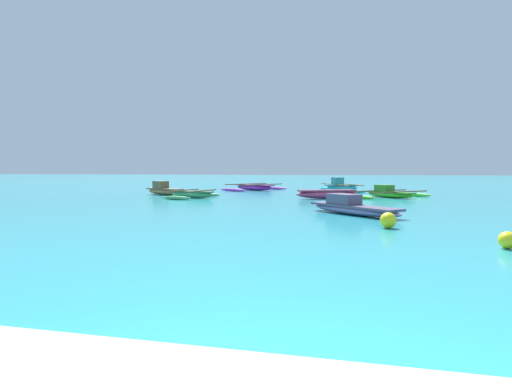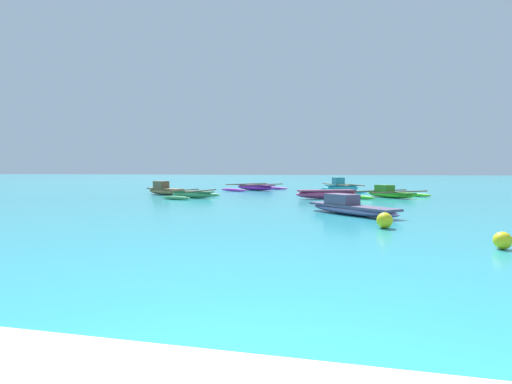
{
  "view_description": "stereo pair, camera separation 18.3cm",
  "coord_description": "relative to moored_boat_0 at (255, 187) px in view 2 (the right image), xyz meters",
  "views": [
    {
      "loc": [
        0.07,
        -1.93,
        1.52
      ],
      "look_at": [
        -4.95,
        20.49,
        0.25
      ],
      "focal_mm": 28.0,
      "sensor_mm": 36.0,
      "label": 1
    },
    {
      "loc": [
        0.25,
        -1.89,
        1.52
      ],
      "look_at": [
        -4.95,
        20.49,
        0.25
      ],
      "focal_mm": 28.0,
      "sensor_mm": 36.0,
      "label": 2
    }
  ],
  "objects": [
    {
      "name": "moored_boat_0",
      "position": [
        0.0,
        0.0,
        0.0
      ],
      "size": [
        4.79,
        5.21,
        0.49
      ],
      "rotation": [
        0.0,
        0.0,
        -0.6
      ],
      "color": "purple",
      "rests_on": "ground_plane"
    },
    {
      "name": "moored_boat_1",
      "position": [
        6.87,
        -15.01,
        0.01
      ],
      "size": [
        3.32,
        3.44,
        0.68
      ],
      "rotation": [
        0.0,
        0.0,
        -0.81
      ],
      "color": "#806D9F",
      "rests_on": "ground_plane"
    },
    {
      "name": "moored_boat_2",
      "position": [
        9.0,
        -5.98,
        0.0
      ],
      "size": [
        4.66,
        4.46,
        0.69
      ],
      "rotation": [
        0.0,
        0.0,
        -0.84
      ],
      "color": "#4ACB27",
      "rests_on": "ground_plane"
    },
    {
      "name": "moored_boat_3",
      "position": [
        -4.21,
        -6.45,
        0.07
      ],
      "size": [
        3.14,
        2.17,
        0.84
      ],
      "rotation": [
        0.0,
        0.0,
        -0.51
      ],
      "color": "#A87D48",
      "rests_on": "ground_plane"
    },
    {
      "name": "moored_boat_4",
      "position": [
        5.69,
        -7.61,
        0.03
      ],
      "size": [
        3.36,
        1.85,
        0.47
      ],
      "rotation": [
        0.0,
        0.0,
        0.37
      ],
      "color": "#D84375",
      "rests_on": "ground_plane"
    },
    {
      "name": "moored_boat_5",
      "position": [
        6.34,
        -0.3,
        0.1
      ],
      "size": [
        3.46,
        4.79,
        1.0
      ],
      "rotation": [
        0.0,
        0.0,
        0.46
      ],
      "color": "#43CAD8",
      "rests_on": "ground_plane"
    },
    {
      "name": "moored_boat_6",
      "position": [
        -1.44,
        -8.71,
        -0.03
      ],
      "size": [
        2.66,
        3.44,
        0.44
      ],
      "rotation": [
        0.0,
        0.0,
        -0.21
      ],
      "color": "#4DAA65",
      "rests_on": "ground_plane"
    },
    {
      "name": "mooring_buoy_0",
      "position": [
        9.72,
        -20.52,
        -0.06
      ],
      "size": [
        0.34,
        0.34,
        0.34
      ],
      "color": "yellow",
      "rests_on": "ground_plane"
    },
    {
      "name": "mooring_buoy_2",
      "position": [
        7.74,
        -18.17,
        -0.02
      ],
      "size": [
        0.42,
        0.42,
        0.42
      ],
      "color": "yellow",
      "rests_on": "ground_plane"
    }
  ]
}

